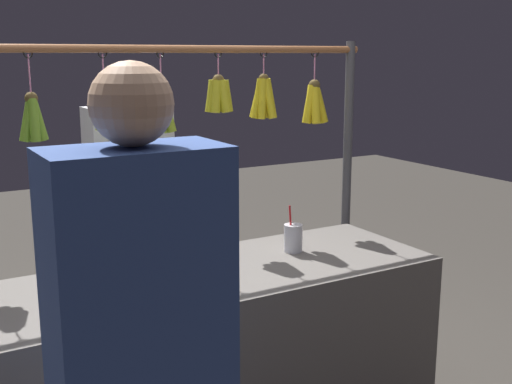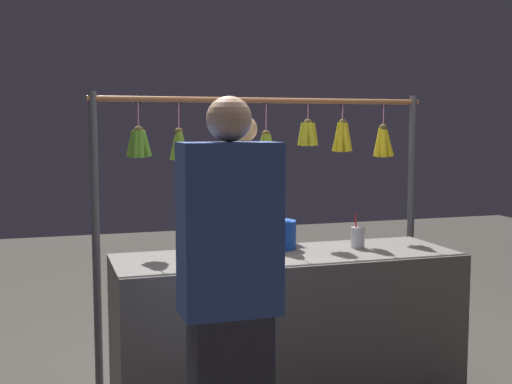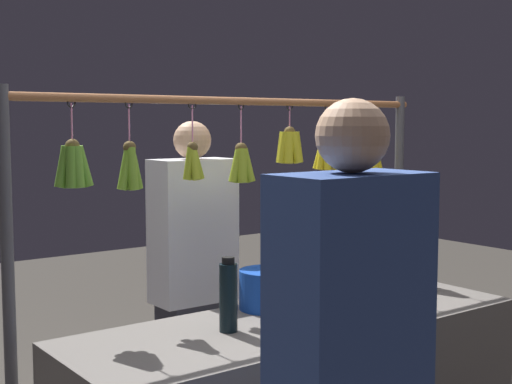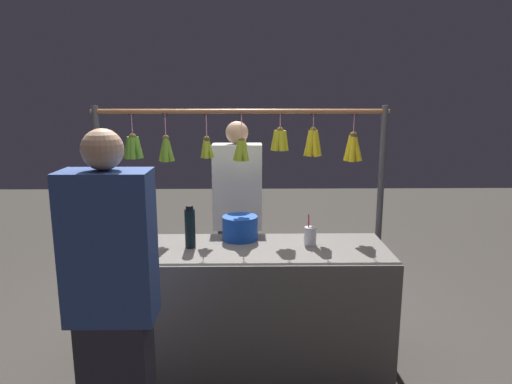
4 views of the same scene
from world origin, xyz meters
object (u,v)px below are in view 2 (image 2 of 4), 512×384
customer_person (230,306)px  drink_cup (358,237)px  water_bottle (230,233)px  blue_bucket (275,234)px  vendor_person (244,240)px

customer_person → drink_cup: bearing=-137.9°
water_bottle → customer_person: bearing=74.5°
blue_bucket → vendor_person: (0.03, -0.52, -0.12)m
blue_bucket → drink_cup: drink_cup is taller
drink_cup → customer_person: 1.35m
water_bottle → drink_cup: water_bottle is taller
water_bottle → blue_bucket: 0.35m
water_bottle → vendor_person: vendor_person is taller
blue_bucket → drink_cup: 0.47m
water_bottle → customer_person: customer_person is taller
water_bottle → vendor_person: 0.76m
blue_bucket → vendor_person: 0.54m
customer_person → water_bottle: bearing=-105.5°
vendor_person → water_bottle: bearing=67.8°
blue_bucket → customer_person: (0.55, 1.03, -0.09)m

